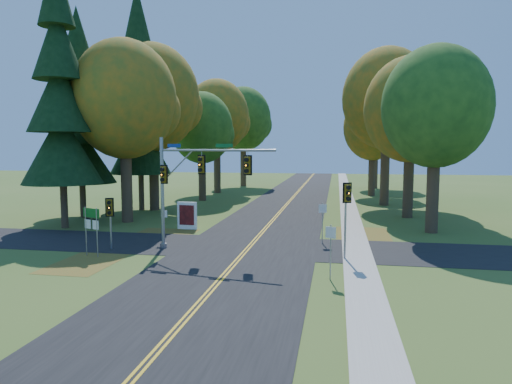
% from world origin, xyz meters
% --- Properties ---
extents(ground, '(160.00, 160.00, 0.00)m').
position_xyz_m(ground, '(0.00, 0.00, 0.00)').
color(ground, '#3A5A1F').
rests_on(ground, ground).
extents(road_main, '(8.00, 160.00, 0.02)m').
position_xyz_m(road_main, '(0.00, 0.00, 0.01)').
color(road_main, black).
rests_on(road_main, ground).
extents(road_cross, '(60.00, 6.00, 0.02)m').
position_xyz_m(road_cross, '(0.00, 2.00, 0.01)').
color(road_cross, black).
rests_on(road_cross, ground).
extents(centerline_left, '(0.10, 160.00, 0.01)m').
position_xyz_m(centerline_left, '(-0.10, 0.00, 0.03)').
color(centerline_left, gold).
rests_on(centerline_left, road_main).
extents(centerline_right, '(0.10, 160.00, 0.01)m').
position_xyz_m(centerline_right, '(0.10, 0.00, 0.03)').
color(centerline_right, gold).
rests_on(centerline_right, road_main).
extents(sidewalk_east, '(1.60, 160.00, 0.06)m').
position_xyz_m(sidewalk_east, '(6.20, 0.00, 0.03)').
color(sidewalk_east, '#9E998E').
rests_on(sidewalk_east, ground).
extents(leaf_patch_w_near, '(4.00, 6.00, 0.00)m').
position_xyz_m(leaf_patch_w_near, '(-6.50, 4.00, 0.01)').
color(leaf_patch_w_near, brown).
rests_on(leaf_patch_w_near, ground).
extents(leaf_patch_e, '(3.50, 8.00, 0.00)m').
position_xyz_m(leaf_patch_e, '(6.80, 6.00, 0.01)').
color(leaf_patch_e, brown).
rests_on(leaf_patch_e, ground).
extents(leaf_patch_w_far, '(3.00, 5.00, 0.00)m').
position_xyz_m(leaf_patch_w_far, '(-7.50, -3.00, 0.01)').
color(leaf_patch_w_far, brown).
rests_on(leaf_patch_w_far, ground).
extents(tree_w_a, '(8.00, 8.00, 14.15)m').
position_xyz_m(tree_w_a, '(-11.13, 9.38, 9.49)').
color(tree_w_a, '#38281C').
rests_on(tree_w_a, ground).
extents(tree_e_a, '(7.20, 7.20, 12.73)m').
position_xyz_m(tree_e_a, '(11.57, 8.77, 8.53)').
color(tree_e_a, '#38281C').
rests_on(tree_e_a, ground).
extents(tree_w_b, '(8.60, 8.60, 15.38)m').
position_xyz_m(tree_w_b, '(-11.72, 16.29, 10.37)').
color(tree_w_b, '#38281C').
rests_on(tree_w_b, ground).
extents(tree_e_b, '(7.60, 7.60, 13.33)m').
position_xyz_m(tree_e_b, '(10.97, 15.58, 8.90)').
color(tree_e_b, '#38281C').
rests_on(tree_e_b, ground).
extents(tree_w_c, '(6.80, 6.80, 11.91)m').
position_xyz_m(tree_w_c, '(-9.54, 24.47, 7.94)').
color(tree_w_c, '#38281C').
rests_on(tree_w_c, ground).
extents(tree_e_c, '(8.80, 8.80, 15.79)m').
position_xyz_m(tree_e_c, '(9.88, 23.69, 10.66)').
color(tree_e_c, '#38281C').
rests_on(tree_e_c, ground).
extents(tree_w_d, '(8.20, 8.20, 14.56)m').
position_xyz_m(tree_w_d, '(-10.13, 33.18, 9.78)').
color(tree_w_d, '#38281C').
rests_on(tree_w_d, ground).
extents(tree_e_d, '(7.00, 7.00, 12.32)m').
position_xyz_m(tree_e_d, '(9.26, 32.87, 8.24)').
color(tree_e_d, '#38281C').
rests_on(tree_e_d, ground).
extents(tree_w_e, '(8.40, 8.40, 14.97)m').
position_xyz_m(tree_w_e, '(-8.92, 44.09, 10.07)').
color(tree_w_e, '#38281C').
rests_on(tree_w_e, ground).
extents(tree_e_e, '(7.80, 7.80, 13.74)m').
position_xyz_m(tree_e_e, '(10.47, 43.58, 9.19)').
color(tree_e_e, '#38281C').
rests_on(tree_e_e, ground).
extents(pine_a, '(5.60, 5.60, 19.48)m').
position_xyz_m(pine_a, '(-14.50, 6.00, 9.18)').
color(pine_a, '#38281C').
rests_on(pine_a, ground).
extents(pine_b, '(5.60, 5.60, 17.31)m').
position_xyz_m(pine_b, '(-16.00, 11.00, 8.16)').
color(pine_b, '#38281C').
rests_on(pine_b, ground).
extents(pine_c, '(5.60, 5.60, 20.56)m').
position_xyz_m(pine_c, '(-13.00, 16.00, 9.69)').
color(pine_c, '#38281C').
rests_on(pine_c, ground).
extents(traffic_mast, '(6.98, 1.54, 6.43)m').
position_xyz_m(traffic_mast, '(-3.19, 0.51, 4.13)').
color(traffic_mast, gray).
rests_on(traffic_mast, ground).
extents(east_signal_pole, '(0.46, 0.54, 4.06)m').
position_xyz_m(east_signal_pole, '(5.54, -0.21, 3.08)').
color(east_signal_pole, gray).
rests_on(east_signal_pole, ground).
extents(ped_signal_pole, '(0.45, 0.55, 3.01)m').
position_xyz_m(ped_signal_pole, '(-7.65, -0.18, 2.24)').
color(ped_signal_pole, gray).
rests_on(ped_signal_pole, ground).
extents(route_sign_cluster, '(1.17, 0.48, 2.67)m').
position_xyz_m(route_sign_cluster, '(-7.91, -1.74, 1.88)').
color(route_sign_cluster, gray).
rests_on(route_sign_cluster, ground).
extents(info_kiosk, '(1.43, 0.26, 1.97)m').
position_xyz_m(info_kiosk, '(-5.50, 6.99, 0.98)').
color(info_kiosk, white).
rests_on(info_kiosk, ground).
extents(reg_sign_e_north, '(0.48, 0.10, 2.50)m').
position_xyz_m(reg_sign_e_north, '(4.20, 3.71, 1.71)').
color(reg_sign_e_north, gray).
rests_on(reg_sign_e_north, ground).
extents(reg_sign_e_south, '(0.45, 0.22, 2.48)m').
position_xyz_m(reg_sign_e_south, '(4.79, -4.01, 1.70)').
color(reg_sign_e_south, gray).
rests_on(reg_sign_e_south, ground).
extents(reg_sign_w, '(0.40, 0.06, 2.08)m').
position_xyz_m(reg_sign_w, '(-5.37, 2.27, 1.42)').
color(reg_sign_w, gray).
rests_on(reg_sign_w, ground).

